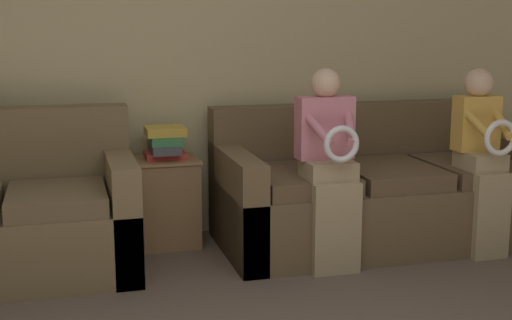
# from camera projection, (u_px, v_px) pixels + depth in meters

# --- Properties ---
(wall_back) EXTENTS (7.78, 0.06, 2.55)m
(wall_back) POSITION_uv_depth(u_px,v_px,m) (173.00, 50.00, 4.79)
(wall_back) COLOR #C6B789
(wall_back) RESTS_ON ground_plane
(couch_main) EXTENTS (2.15, 0.97, 0.90)m
(couch_main) POSITION_uv_depth(u_px,v_px,m) (378.00, 194.00, 4.79)
(couch_main) COLOR brown
(couch_main) RESTS_ON ground_plane
(couch_side) EXTENTS (1.48, 0.88, 0.95)m
(couch_side) POSITION_uv_depth(u_px,v_px,m) (7.00, 219.00, 4.15)
(couch_side) COLOR brown
(couch_side) RESTS_ON ground_plane
(child_left_seated) EXTENTS (0.34, 0.38, 1.19)m
(child_left_seated) POSITION_uv_depth(u_px,v_px,m) (329.00, 161.00, 4.21)
(child_left_seated) COLOR tan
(child_left_seated) RESTS_ON ground_plane
(child_right_seated) EXTENTS (0.28, 0.38, 1.18)m
(child_right_seated) POSITION_uv_depth(u_px,v_px,m) (483.00, 152.00, 4.48)
(child_right_seated) COLOR tan
(child_right_seated) RESTS_ON ground_plane
(side_shelf) EXTENTS (0.42, 0.40, 0.58)m
(side_shelf) POSITION_uv_depth(u_px,v_px,m) (166.00, 200.00, 4.71)
(side_shelf) COLOR olive
(side_shelf) RESTS_ON ground_plane
(book_stack) EXTENTS (0.26, 0.31, 0.21)m
(book_stack) POSITION_uv_depth(u_px,v_px,m) (165.00, 143.00, 4.63)
(book_stack) COLOR #BC3833
(book_stack) RESTS_ON side_shelf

